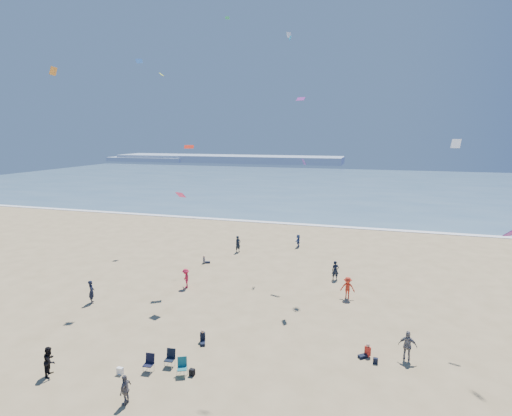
% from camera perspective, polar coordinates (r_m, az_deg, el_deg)
% --- Properties ---
extents(ocean, '(220.00, 100.00, 0.06)m').
position_cam_1_polar(ocean, '(108.62, 12.01, 3.26)').
color(ocean, '#476B84').
rests_on(ocean, ground).
extents(surf_line, '(220.00, 1.20, 0.08)m').
position_cam_1_polar(surf_line, '(59.55, 8.21, -2.44)').
color(surf_line, white).
rests_on(surf_line, ground).
extents(headland_far, '(110.00, 20.00, 3.20)m').
position_cam_1_polar(headland_far, '(195.12, -4.12, 7.03)').
color(headland_far, '#7A8EA8').
rests_on(headland_far, ground).
extents(headland_near, '(40.00, 14.00, 2.00)m').
position_cam_1_polar(headland_near, '(208.16, -15.06, 6.75)').
color(headland_near, '#7A8EA8').
rests_on(headland_near, ground).
extents(standing_flyers, '(34.13, 36.51, 1.89)m').
position_cam_1_polar(standing_flyers, '(28.73, 3.52, -15.10)').
color(standing_flyers, silver).
rests_on(standing_flyers, ground).
extents(seated_group, '(17.68, 23.25, 0.84)m').
position_cam_1_polar(seated_group, '(26.32, 1.59, -18.68)').
color(seated_group, silver).
rests_on(seated_group, ground).
extents(chair_cluster, '(2.72, 1.45, 1.00)m').
position_cam_1_polar(chair_cluster, '(24.73, -12.65, -20.83)').
color(chair_cluster, black).
rests_on(chair_cluster, ground).
extents(white_tote, '(0.35, 0.20, 0.40)m').
position_cam_1_polar(white_tote, '(25.31, -18.85, -21.16)').
color(white_tote, white).
rests_on(white_tote, ground).
extents(black_backpack, '(0.30, 0.22, 0.38)m').
position_cam_1_polar(black_backpack, '(24.31, -9.13, -22.16)').
color(black_backpack, black).
rests_on(black_backpack, ground).
extents(navy_bag, '(0.28, 0.18, 0.34)m').
position_cam_1_polar(navy_bag, '(26.02, 16.70, -20.17)').
color(navy_bag, black).
rests_on(navy_bag, ground).
extents(kites_aloft, '(43.43, 44.86, 30.17)m').
position_cam_1_polar(kites_aloft, '(26.01, 19.23, 14.03)').
color(kites_aloft, '#E36195').
rests_on(kites_aloft, ground).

